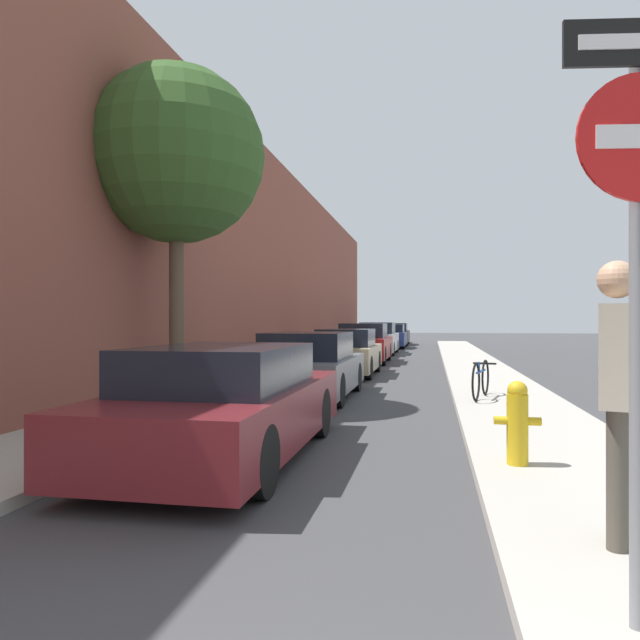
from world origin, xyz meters
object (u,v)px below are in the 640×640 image
at_px(parked_car_maroon, 227,404).
at_px(parked_car_navy, 389,337).
at_px(parked_car_white, 378,339).
at_px(pedestrian, 617,381).
at_px(bicycle, 481,379).
at_px(parked_car_red, 364,344).
at_px(fire_hydrant, 517,422).
at_px(parked_car_champagne, 347,353).
at_px(traffic_sign_post, 640,227).
at_px(parked_car_grey, 309,367).
at_px(parked_car_black, 394,334).
at_px(street_tree_near, 177,156).

distance_m(parked_car_maroon, parked_car_navy, 27.28).
relative_size(parked_car_white, parked_car_navy, 1.17).
bearing_deg(pedestrian, bicycle, -162.51).
height_order(parked_car_red, fire_hydrant, parked_car_red).
bearing_deg(parked_car_champagne, traffic_sign_post, -76.14).
bearing_deg(parked_car_navy, fire_hydrant, -83.23).
distance_m(parked_car_maroon, parked_car_white, 21.17).
height_order(parked_car_grey, parked_car_black, parked_car_black).
xyz_separation_m(parked_car_navy, parked_car_black, (-0.01, 4.65, 0.02)).
relative_size(parked_car_maroon, traffic_sign_post, 1.57).
distance_m(parked_car_white, street_tree_near, 18.08).
bearing_deg(fire_hydrant, traffic_sign_post, -88.07).
height_order(parked_car_maroon, fire_hydrant, parked_car_maroon).
distance_m(parked_car_white, bicycle, 16.53).
relative_size(parked_car_white, bicycle, 2.85).
bearing_deg(parked_car_navy, street_tree_near, -95.26).
bearing_deg(parked_car_black, parked_car_navy, -89.85).
xyz_separation_m(parked_car_white, street_tree_near, (-2.10, -17.54, 3.88)).
height_order(parked_car_champagne, traffic_sign_post, traffic_sign_post).
height_order(parked_car_champagne, parked_car_navy, parked_car_navy).
height_order(parked_car_white, fire_hydrant, parked_car_white).
bearing_deg(parked_car_white, bicycle, -78.16).
xyz_separation_m(parked_car_red, parked_car_navy, (0.08, 11.91, -0.04)).
height_order(traffic_sign_post, pedestrian, traffic_sign_post).
distance_m(parked_car_maroon, street_tree_near, 5.84).
relative_size(parked_car_maroon, parked_car_grey, 1.09).
xyz_separation_m(parked_car_maroon, bicycle, (3.20, 5.00, -0.15)).
relative_size(parked_car_black, fire_hydrant, 4.86).
distance_m(fire_hydrant, pedestrian, 2.20).
distance_m(parked_car_black, fire_hydrant, 32.26).
height_order(parked_car_red, pedestrian, pedestrian).
relative_size(traffic_sign_post, pedestrian, 1.55).
bearing_deg(parked_car_champagne, pedestrian, -74.04).
distance_m(parked_car_white, pedestrian, 23.70).
xyz_separation_m(parked_car_champagne, parked_car_red, (-0.09, 5.09, 0.07)).
bearing_deg(parked_car_grey, pedestrian, -64.26).
bearing_deg(bicycle, parked_car_navy, 112.85).
height_order(parked_car_white, pedestrian, pedestrian).
distance_m(parked_car_champagne, bicycle, 6.23).
bearing_deg(pedestrian, parked_car_white, -155.76).
xyz_separation_m(street_tree_near, traffic_sign_post, (5.54, -6.97, -2.57)).
xyz_separation_m(parked_car_red, traffic_sign_post, (3.44, -18.70, 1.31)).
bearing_deg(parked_car_red, parked_car_white, 89.94).
distance_m(parked_car_grey, pedestrian, 8.37).
relative_size(parked_car_white, traffic_sign_post, 1.64).
bearing_deg(pedestrian, traffic_sign_post, 3.92).
xyz_separation_m(parked_car_white, parked_car_navy, (0.07, 6.10, -0.04)).
bearing_deg(parked_car_navy, parked_car_red, -90.39).
xyz_separation_m(parked_car_red, parked_car_white, (0.01, 5.81, 0.00)).
distance_m(parked_car_champagne, parked_car_red, 5.09).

